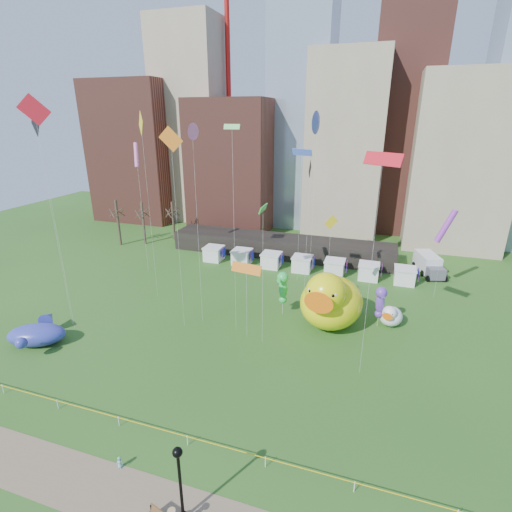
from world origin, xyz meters
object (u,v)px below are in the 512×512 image
(big_duck, at_px, (330,300))
(seahorse_purple, at_px, (380,300))
(small_duck, at_px, (390,316))
(seahorse_green, at_px, (283,285))
(toddler, at_px, (120,462))
(lamppost, at_px, (180,476))
(box_truck, at_px, (428,264))
(whale_inflatable, at_px, (38,333))

(big_duck, distance_m, seahorse_purple, 5.65)
(big_duck, xyz_separation_m, small_duck, (6.69, 2.56, -2.13))
(seahorse_green, bearing_deg, toddler, -88.34)
(lamppost, bearing_deg, toddler, 162.78)
(small_duck, height_order, lamppost, lamppost)
(toddler, bearing_deg, big_duck, 53.69)
(seahorse_purple, bearing_deg, seahorse_green, 175.05)
(seahorse_purple, xyz_separation_m, box_truck, (6.82, 19.16, -1.93))
(seahorse_purple, height_order, whale_inflatable, seahorse_purple)
(small_duck, bearing_deg, toddler, -109.85)
(big_duck, xyz_separation_m, box_truck, (12.18, 20.98, -1.91))
(box_truck, bearing_deg, lamppost, -127.64)
(seahorse_purple, distance_m, toddler, 30.23)
(lamppost, distance_m, box_truck, 49.42)
(box_truck, bearing_deg, seahorse_green, -149.31)
(whale_inflatable, distance_m, toddler, 20.73)
(small_duck, bearing_deg, seahorse_green, -159.13)
(seahorse_green, distance_m, seahorse_purple, 11.16)
(big_duck, height_order, small_duck, big_duck)
(big_duck, relative_size, seahorse_green, 1.79)
(whale_inflatable, bearing_deg, seahorse_green, 8.56)
(box_truck, bearing_deg, toddler, -134.68)
(small_duck, height_order, toddler, small_duck)
(small_duck, relative_size, seahorse_purple, 0.77)
(big_duck, height_order, lamppost, big_duck)
(big_duck, relative_size, whale_inflatable, 1.37)
(small_duck, distance_m, toddler, 31.46)
(seahorse_purple, xyz_separation_m, toddler, (-16.29, -25.30, -2.94))
(big_duck, bearing_deg, small_duck, 29.78)
(small_duck, distance_m, box_truck, 19.21)
(seahorse_green, relative_size, whale_inflatable, 0.77)
(seahorse_green, height_order, box_truck, seahorse_green)
(big_duck, distance_m, small_duck, 7.47)
(seahorse_purple, distance_m, lamppost, 29.05)
(seahorse_purple, relative_size, lamppost, 0.88)
(seahorse_purple, bearing_deg, box_truck, 61.86)
(seahorse_green, xyz_separation_m, seahorse_purple, (11.12, 0.70, -0.55))
(big_duck, relative_size, box_truck, 1.41)
(big_duck, distance_m, seahorse_green, 5.90)
(seahorse_purple, height_order, lamppost, lamppost)
(big_duck, distance_m, box_truck, 24.33)
(small_duck, bearing_deg, seahorse_purple, -136.33)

